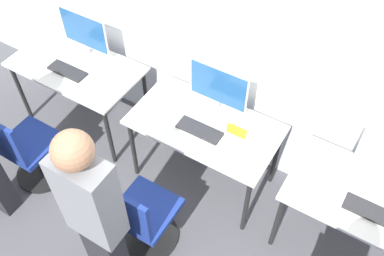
{
  "coord_description": "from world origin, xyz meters",
  "views": [
    {
      "loc": [
        1.09,
        -1.66,
        3.34
      ],
      "look_at": [
        0.0,
        0.13,
        0.9
      ],
      "focal_mm": 40.0,
      "sensor_mm": 36.0,
      "label": 1
    }
  ],
  "objects_px": {
    "mouse_center": "(229,141)",
    "keyboard_center": "(200,130)",
    "mouse_left": "(91,79)",
    "monitor_left": "(85,33)",
    "keyboard_right": "(371,212)",
    "keyboard_left": "(67,71)",
    "office_chair_center": "(143,219)",
    "monitor_center": "(218,88)",
    "office_chair_left": "(28,152)",
    "person_center": "(95,216)"
  },
  "relations": [
    {
      "from": "mouse_center",
      "to": "keyboard_center",
      "type": "bearing_deg",
      "value": -177.24
    },
    {
      "from": "mouse_left",
      "to": "monitor_left",
      "type": "bearing_deg",
      "value": 132.29
    },
    {
      "from": "keyboard_center",
      "to": "keyboard_right",
      "type": "height_order",
      "value": "same"
    },
    {
      "from": "monitor_left",
      "to": "keyboard_left",
      "type": "bearing_deg",
      "value": -90.0
    },
    {
      "from": "monitor_left",
      "to": "office_chair_center",
      "type": "height_order",
      "value": "monitor_left"
    },
    {
      "from": "monitor_left",
      "to": "monitor_center",
      "type": "bearing_deg",
      "value": 0.04
    },
    {
      "from": "monitor_center",
      "to": "office_chair_center",
      "type": "xyz_separation_m",
      "value": [
        -0.08,
        -1.01,
        -0.6
      ]
    },
    {
      "from": "monitor_left",
      "to": "office_chair_left",
      "type": "height_order",
      "value": "monitor_left"
    },
    {
      "from": "monitor_left",
      "to": "monitor_center",
      "type": "distance_m",
      "value": 1.38
    },
    {
      "from": "person_center",
      "to": "keyboard_right",
      "type": "relative_size",
      "value": 4.64
    },
    {
      "from": "keyboard_left",
      "to": "keyboard_center",
      "type": "height_order",
      "value": "same"
    },
    {
      "from": "keyboard_left",
      "to": "keyboard_center",
      "type": "xyz_separation_m",
      "value": [
        1.38,
        0.02,
        0.0
      ]
    },
    {
      "from": "mouse_left",
      "to": "mouse_center",
      "type": "relative_size",
      "value": 1.0
    },
    {
      "from": "keyboard_center",
      "to": "keyboard_right",
      "type": "bearing_deg",
      "value": -0.92
    },
    {
      "from": "office_chair_left",
      "to": "keyboard_right",
      "type": "xyz_separation_m",
      "value": [
        2.69,
        0.69,
        0.38
      ]
    },
    {
      "from": "mouse_left",
      "to": "office_chair_left",
      "type": "bearing_deg",
      "value": -104.63
    },
    {
      "from": "mouse_center",
      "to": "mouse_left",
      "type": "bearing_deg",
      "value": -179.91
    },
    {
      "from": "office_chair_left",
      "to": "office_chair_center",
      "type": "bearing_deg",
      "value": -0.71
    },
    {
      "from": "monitor_left",
      "to": "mouse_center",
      "type": "relative_size",
      "value": 5.66
    },
    {
      "from": "monitor_center",
      "to": "mouse_left",
      "type": "bearing_deg",
      "value": -166.27
    },
    {
      "from": "keyboard_left",
      "to": "monitor_center",
      "type": "xyz_separation_m",
      "value": [
        1.38,
        0.3,
        0.22
      ]
    },
    {
      "from": "mouse_left",
      "to": "person_center",
      "type": "distance_m",
      "value": 1.51
    },
    {
      "from": "mouse_left",
      "to": "office_chair_left",
      "type": "xyz_separation_m",
      "value": [
        -0.19,
        -0.72,
        -0.38
      ]
    },
    {
      "from": "office_chair_center",
      "to": "keyboard_right",
      "type": "bearing_deg",
      "value": 25.97
    },
    {
      "from": "office_chair_left",
      "to": "mouse_center",
      "type": "distance_m",
      "value": 1.77
    },
    {
      "from": "keyboard_center",
      "to": "person_center",
      "type": "bearing_deg",
      "value": -96.04
    },
    {
      "from": "keyboard_left",
      "to": "mouse_left",
      "type": "distance_m",
      "value": 0.25
    },
    {
      "from": "monitor_left",
      "to": "person_center",
      "type": "relative_size",
      "value": 0.29
    },
    {
      "from": "monitor_center",
      "to": "keyboard_center",
      "type": "distance_m",
      "value": 0.36
    },
    {
      "from": "keyboard_center",
      "to": "mouse_left",
      "type": "bearing_deg",
      "value": 179.49
    },
    {
      "from": "keyboard_right",
      "to": "keyboard_left",
      "type": "bearing_deg",
      "value": 179.87
    },
    {
      "from": "monitor_left",
      "to": "keyboard_right",
      "type": "relative_size",
      "value": 1.36
    },
    {
      "from": "monitor_left",
      "to": "mouse_center",
      "type": "bearing_deg",
      "value": -9.47
    },
    {
      "from": "monitor_left",
      "to": "keyboard_center",
      "type": "xyz_separation_m",
      "value": [
        1.38,
        -0.28,
        -0.22
      ]
    },
    {
      "from": "monitor_center",
      "to": "person_center",
      "type": "distance_m",
      "value": 1.39
    },
    {
      "from": "keyboard_left",
      "to": "keyboard_center",
      "type": "distance_m",
      "value": 1.38
    },
    {
      "from": "keyboard_left",
      "to": "office_chair_left",
      "type": "height_order",
      "value": "office_chair_left"
    },
    {
      "from": "office_chair_center",
      "to": "person_center",
      "type": "relative_size",
      "value": 0.53
    },
    {
      "from": "mouse_left",
      "to": "office_chair_left",
      "type": "height_order",
      "value": "office_chair_left"
    },
    {
      "from": "keyboard_left",
      "to": "mouse_center",
      "type": "bearing_deg",
      "value": 1.0
    },
    {
      "from": "keyboard_left",
      "to": "keyboard_right",
      "type": "relative_size",
      "value": 1.0
    },
    {
      "from": "keyboard_left",
      "to": "keyboard_right",
      "type": "height_order",
      "value": "same"
    },
    {
      "from": "mouse_left",
      "to": "monitor_center",
      "type": "xyz_separation_m",
      "value": [
        1.13,
        0.28,
        0.22
      ]
    },
    {
      "from": "mouse_left",
      "to": "mouse_center",
      "type": "bearing_deg",
      "value": 0.09
    },
    {
      "from": "monitor_left",
      "to": "person_center",
      "type": "height_order",
      "value": "person_center"
    },
    {
      "from": "keyboard_left",
      "to": "mouse_left",
      "type": "xyz_separation_m",
      "value": [
        0.25,
        0.03,
        0.01
      ]
    },
    {
      "from": "office_chair_left",
      "to": "monitor_left",
      "type": "bearing_deg",
      "value": 93.46
    },
    {
      "from": "office_chair_left",
      "to": "mouse_left",
      "type": "bearing_deg",
      "value": 75.37
    },
    {
      "from": "mouse_center",
      "to": "office_chair_center",
      "type": "height_order",
      "value": "office_chair_center"
    },
    {
      "from": "mouse_center",
      "to": "office_chair_left",
      "type": "bearing_deg",
      "value": -155.17
    }
  ]
}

